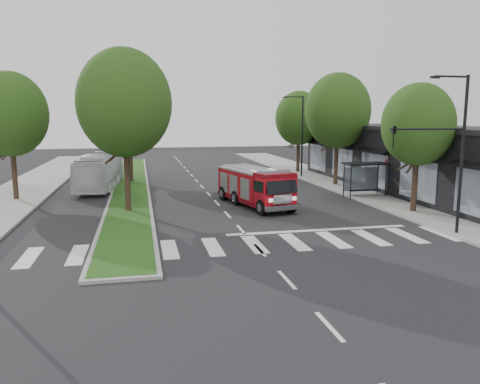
# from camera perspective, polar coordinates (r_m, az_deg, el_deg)

# --- Properties ---
(ground) EXTENTS (140.00, 140.00, 0.00)m
(ground) POSITION_cam_1_polar(r_m,az_deg,el_deg) (25.15, 0.13, -4.61)
(ground) COLOR black
(ground) RESTS_ON ground
(sidewalk_right) EXTENTS (5.00, 80.00, 0.15)m
(sidewalk_right) POSITION_cam_1_polar(r_m,az_deg,el_deg) (38.67, 15.26, 0.03)
(sidewalk_right) COLOR gray
(sidewalk_right) RESTS_ON ground
(sidewalk_left) EXTENTS (5.00, 80.00, 0.15)m
(sidewalk_left) POSITION_cam_1_polar(r_m,az_deg,el_deg) (35.62, -27.10, -1.42)
(sidewalk_left) COLOR gray
(sidewalk_left) RESTS_ON ground
(median) EXTENTS (3.00, 50.00, 0.15)m
(median) POSITION_cam_1_polar(r_m,az_deg,el_deg) (42.29, -13.11, 0.88)
(median) COLOR gray
(median) RESTS_ON ground
(storefront_row) EXTENTS (8.00, 30.00, 5.00)m
(storefront_row) POSITION_cam_1_polar(r_m,az_deg,el_deg) (40.64, 21.06, 3.62)
(storefront_row) COLOR black
(storefront_row) RESTS_ON ground
(bus_shelter) EXTENTS (3.20, 1.60, 2.61)m
(bus_shelter) POSITION_cam_1_polar(r_m,az_deg,el_deg) (36.18, 14.90, 2.58)
(bus_shelter) COLOR black
(bus_shelter) RESTS_ON ground
(tree_right_near) EXTENTS (4.40, 4.40, 8.05)m
(tree_right_near) POSITION_cam_1_polar(r_m,az_deg,el_deg) (30.79, 20.89, 7.67)
(tree_right_near) COLOR black
(tree_right_near) RESTS_ON ground
(tree_right_mid) EXTENTS (5.60, 5.60, 9.72)m
(tree_right_mid) POSITION_cam_1_polar(r_m,az_deg,el_deg) (41.39, 11.82, 9.66)
(tree_right_mid) COLOR black
(tree_right_mid) RESTS_ON ground
(tree_right_far) EXTENTS (5.00, 5.00, 8.73)m
(tree_right_far) POSITION_cam_1_polar(r_m,az_deg,el_deg) (50.70, 7.17, 8.91)
(tree_right_far) COLOR black
(tree_right_far) RESTS_ON ground
(tree_median_near) EXTENTS (5.80, 5.80, 10.16)m
(tree_median_near) POSITION_cam_1_polar(r_m,az_deg,el_deg) (29.89, -13.92, 10.48)
(tree_median_near) COLOR black
(tree_median_near) RESTS_ON ground
(tree_median_far) EXTENTS (5.60, 5.60, 9.72)m
(tree_median_far) POSITION_cam_1_polar(r_m,az_deg,el_deg) (43.88, -13.38, 9.56)
(tree_median_far) COLOR black
(tree_median_far) RESTS_ON ground
(tree_left_mid) EXTENTS (5.20, 5.20, 9.16)m
(tree_left_mid) POSITION_cam_1_polar(r_m,az_deg,el_deg) (36.94, -26.24, 8.50)
(tree_left_mid) COLOR black
(tree_left_mid) RESTS_ON ground
(streetlight_right_near) EXTENTS (4.08, 0.22, 8.00)m
(streetlight_right_near) POSITION_cam_1_polar(r_m,az_deg,el_deg) (25.22, 23.95, 5.37)
(streetlight_right_near) COLOR black
(streetlight_right_near) RESTS_ON ground
(streetlight_right_far) EXTENTS (2.11, 0.20, 8.00)m
(streetlight_right_far) POSITION_cam_1_polar(r_m,az_deg,el_deg) (46.56, 7.42, 7.22)
(streetlight_right_far) COLOR black
(streetlight_right_far) RESTS_ON ground
(fire_engine) EXTENTS (4.01, 8.14, 2.71)m
(fire_engine) POSITION_cam_1_polar(r_m,az_deg,el_deg) (31.63, 1.81, 0.63)
(fire_engine) COLOR #64050C
(fire_engine) RESTS_ON ground
(city_bus) EXTENTS (3.41, 10.75, 2.94)m
(city_bus) POSITION_cam_1_polar(r_m,az_deg,el_deg) (40.98, -16.71, 2.44)
(city_bus) COLOR silver
(city_bus) RESTS_ON ground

